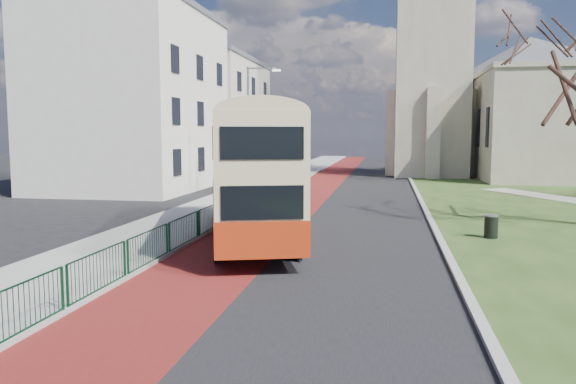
# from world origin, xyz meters

# --- Properties ---
(ground) EXTENTS (160.00, 160.00, 0.00)m
(ground) POSITION_xyz_m (0.00, 0.00, 0.00)
(ground) COLOR black
(ground) RESTS_ON ground
(road_carriageway) EXTENTS (9.00, 120.00, 0.01)m
(road_carriageway) POSITION_xyz_m (1.50, 20.00, 0.01)
(road_carriageway) COLOR black
(road_carriageway) RESTS_ON ground
(bus_lane) EXTENTS (3.40, 120.00, 0.01)m
(bus_lane) POSITION_xyz_m (-1.20, 20.00, 0.01)
(bus_lane) COLOR #591414
(bus_lane) RESTS_ON ground
(pavement_west) EXTENTS (4.00, 120.00, 0.12)m
(pavement_west) POSITION_xyz_m (-5.00, 20.00, 0.06)
(pavement_west) COLOR gray
(pavement_west) RESTS_ON ground
(kerb_west) EXTENTS (0.25, 120.00, 0.13)m
(kerb_west) POSITION_xyz_m (-3.00, 20.00, 0.07)
(kerb_west) COLOR #999993
(kerb_west) RESTS_ON ground
(kerb_east) EXTENTS (0.25, 80.00, 0.13)m
(kerb_east) POSITION_xyz_m (6.10, 22.00, 0.07)
(kerb_east) COLOR #999993
(kerb_east) RESTS_ON ground
(pedestrian_railing) EXTENTS (0.07, 24.00, 1.12)m
(pedestrian_railing) POSITION_xyz_m (-2.95, 4.00, 0.55)
(pedestrian_railing) COLOR #0C371E
(pedestrian_railing) RESTS_ON ground
(gothic_church) EXTENTS (16.38, 18.00, 40.00)m
(gothic_church) POSITION_xyz_m (12.56, 38.00, 13.13)
(gothic_church) COLOR gray
(gothic_church) RESTS_ON ground
(street_block_near) EXTENTS (10.30, 14.30, 13.00)m
(street_block_near) POSITION_xyz_m (-14.00, 22.00, 6.51)
(street_block_near) COLOR silver
(street_block_near) RESTS_ON ground
(street_block_far) EXTENTS (10.30, 16.30, 11.50)m
(street_block_far) POSITION_xyz_m (-14.00, 38.00, 5.76)
(street_block_far) COLOR beige
(street_block_far) RESTS_ON ground
(streetlamp) EXTENTS (2.13, 0.18, 8.00)m
(streetlamp) POSITION_xyz_m (-4.35, 18.00, 4.59)
(streetlamp) COLOR gray
(streetlamp) RESTS_ON pavement_west
(bus) EXTENTS (6.03, 11.89, 4.86)m
(bus) POSITION_xyz_m (-1.00, 4.23, 2.77)
(bus) COLOR #9B290E
(bus) RESTS_ON ground
(litter_bin) EXTENTS (0.69, 0.69, 0.89)m
(litter_bin) POSITION_xyz_m (8.06, 5.95, 0.49)
(litter_bin) COLOR black
(litter_bin) RESTS_ON grass_green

